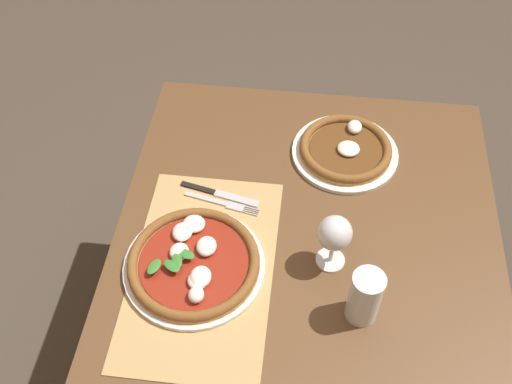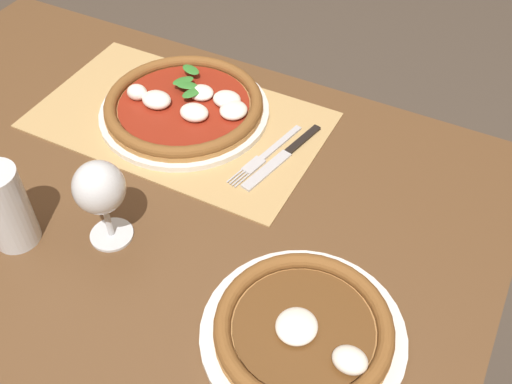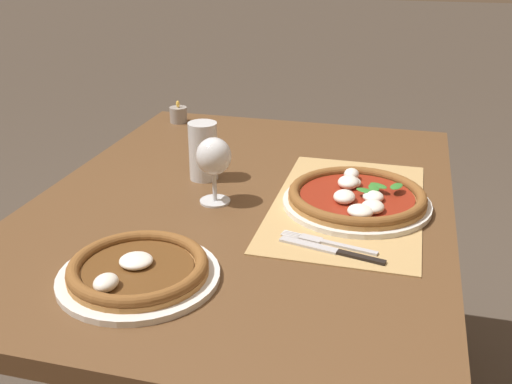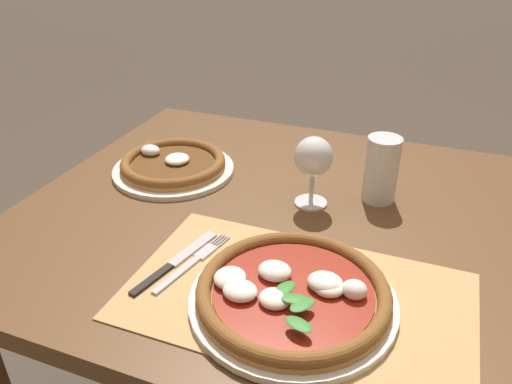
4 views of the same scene
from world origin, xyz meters
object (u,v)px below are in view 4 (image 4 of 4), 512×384
(pizza_near, at_px, (292,293))
(pint_glass, at_px, (381,171))
(pizza_far, at_px, (173,165))
(wine_glass, at_px, (313,160))
(fork, at_px, (193,262))
(knife, at_px, (176,262))

(pizza_near, bearing_deg, pint_glass, 79.24)
(pizza_far, relative_size, wine_glass, 1.88)
(fork, relative_size, knife, 0.93)
(pizza_near, relative_size, wine_glass, 2.15)
(fork, bearing_deg, wine_glass, 63.76)
(pint_glass, relative_size, fork, 0.73)
(pint_glass, bearing_deg, knife, -129.43)
(pizza_far, bearing_deg, knife, -60.09)
(pizza_near, xyz_separation_m, fork, (-0.20, 0.04, -0.02))
(fork, bearing_deg, knife, -159.96)
(pizza_near, distance_m, pizza_far, 0.53)
(pizza_far, xyz_separation_m, fork, (0.21, -0.31, -0.01))
(fork, bearing_deg, pizza_far, 124.64)
(pizza_near, relative_size, pint_glass, 2.30)
(pizza_near, xyz_separation_m, knife, (-0.23, 0.03, -0.02))
(pint_glass, bearing_deg, pizza_far, -174.68)
(pizza_near, height_order, knife, pizza_near)
(pint_glass, bearing_deg, fork, -127.38)
(pizza_far, xyz_separation_m, pint_glass, (0.48, 0.05, 0.05))
(pizza_near, xyz_separation_m, pizza_far, (-0.41, 0.34, -0.00))
(pizza_near, distance_m, wine_glass, 0.33)
(wine_glass, bearing_deg, fork, -116.24)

